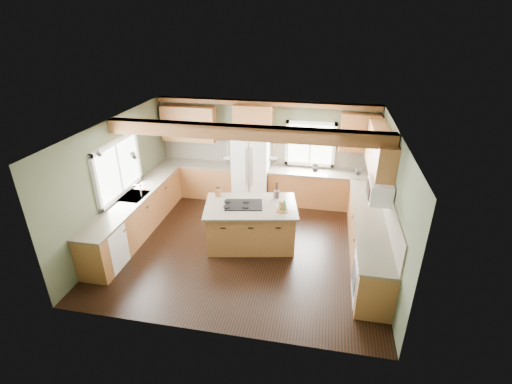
# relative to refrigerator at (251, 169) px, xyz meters

# --- Properties ---
(floor) EXTENTS (5.60, 5.60, 0.00)m
(floor) POSITION_rel_refrigerator_xyz_m (0.30, -2.12, -0.90)
(floor) COLOR black
(floor) RESTS_ON ground
(ceiling) EXTENTS (5.60, 5.60, 0.00)m
(ceiling) POSITION_rel_refrigerator_xyz_m (0.30, -2.12, 1.70)
(ceiling) COLOR silver
(ceiling) RESTS_ON wall_back
(wall_back) EXTENTS (5.60, 0.00, 5.60)m
(wall_back) POSITION_rel_refrigerator_xyz_m (0.30, 0.38, 0.40)
(wall_back) COLOR #465038
(wall_back) RESTS_ON ground
(wall_left) EXTENTS (0.00, 5.00, 5.00)m
(wall_left) POSITION_rel_refrigerator_xyz_m (-2.50, -2.12, 0.40)
(wall_left) COLOR #465038
(wall_left) RESTS_ON ground
(wall_right) EXTENTS (0.00, 5.00, 5.00)m
(wall_right) POSITION_rel_refrigerator_xyz_m (3.10, -2.12, 0.40)
(wall_right) COLOR #465038
(wall_right) RESTS_ON ground
(ceiling_beam) EXTENTS (5.55, 0.26, 0.26)m
(ceiling_beam) POSITION_rel_refrigerator_xyz_m (0.30, -2.02, 1.57)
(ceiling_beam) COLOR #532E17
(ceiling_beam) RESTS_ON ceiling
(soffit_trim) EXTENTS (5.55, 0.20, 0.10)m
(soffit_trim) POSITION_rel_refrigerator_xyz_m (0.30, 0.28, 1.64)
(soffit_trim) COLOR #532E17
(soffit_trim) RESTS_ON ceiling
(backsplash_back) EXTENTS (5.58, 0.03, 0.58)m
(backsplash_back) POSITION_rel_refrigerator_xyz_m (0.30, 0.36, 0.31)
(backsplash_back) COLOR brown
(backsplash_back) RESTS_ON wall_back
(backsplash_right) EXTENTS (0.03, 3.70, 0.58)m
(backsplash_right) POSITION_rel_refrigerator_xyz_m (3.08, -2.07, 0.31)
(backsplash_right) COLOR brown
(backsplash_right) RESTS_ON wall_right
(base_cab_back_left) EXTENTS (2.02, 0.60, 0.88)m
(base_cab_back_left) POSITION_rel_refrigerator_xyz_m (-1.49, 0.08, -0.46)
(base_cab_back_left) COLOR brown
(base_cab_back_left) RESTS_ON floor
(counter_back_left) EXTENTS (2.06, 0.64, 0.04)m
(counter_back_left) POSITION_rel_refrigerator_xyz_m (-1.49, 0.08, 0.00)
(counter_back_left) COLOR #443C31
(counter_back_left) RESTS_ON base_cab_back_left
(base_cab_back_right) EXTENTS (2.62, 0.60, 0.88)m
(base_cab_back_right) POSITION_rel_refrigerator_xyz_m (1.79, 0.08, -0.46)
(base_cab_back_right) COLOR brown
(base_cab_back_right) RESTS_ON floor
(counter_back_right) EXTENTS (2.66, 0.64, 0.04)m
(counter_back_right) POSITION_rel_refrigerator_xyz_m (1.79, 0.08, 0.00)
(counter_back_right) COLOR #443C31
(counter_back_right) RESTS_ON base_cab_back_right
(base_cab_left) EXTENTS (0.60, 3.70, 0.88)m
(base_cab_left) POSITION_rel_refrigerator_xyz_m (-2.20, -2.07, -0.46)
(base_cab_left) COLOR brown
(base_cab_left) RESTS_ON floor
(counter_left) EXTENTS (0.64, 3.74, 0.04)m
(counter_left) POSITION_rel_refrigerator_xyz_m (-2.20, -2.07, 0.00)
(counter_left) COLOR #443C31
(counter_left) RESTS_ON base_cab_left
(base_cab_right) EXTENTS (0.60, 3.70, 0.88)m
(base_cab_right) POSITION_rel_refrigerator_xyz_m (2.80, -2.07, -0.46)
(base_cab_right) COLOR brown
(base_cab_right) RESTS_ON floor
(counter_right) EXTENTS (0.64, 3.74, 0.04)m
(counter_right) POSITION_rel_refrigerator_xyz_m (2.80, -2.07, 0.00)
(counter_right) COLOR #443C31
(counter_right) RESTS_ON base_cab_right
(upper_cab_back_left) EXTENTS (1.40, 0.35, 0.90)m
(upper_cab_back_left) POSITION_rel_refrigerator_xyz_m (-1.69, 0.21, 1.05)
(upper_cab_back_left) COLOR brown
(upper_cab_back_left) RESTS_ON wall_back
(upper_cab_over_fridge) EXTENTS (0.96, 0.35, 0.70)m
(upper_cab_over_fridge) POSITION_rel_refrigerator_xyz_m (-0.00, 0.21, 1.25)
(upper_cab_over_fridge) COLOR brown
(upper_cab_over_fridge) RESTS_ON wall_back
(upper_cab_right) EXTENTS (0.35, 2.20, 0.90)m
(upper_cab_right) POSITION_rel_refrigerator_xyz_m (2.92, -1.22, 1.05)
(upper_cab_right) COLOR brown
(upper_cab_right) RESTS_ON wall_right
(upper_cab_back_corner) EXTENTS (0.90, 0.35, 0.90)m
(upper_cab_back_corner) POSITION_rel_refrigerator_xyz_m (2.60, 0.21, 1.05)
(upper_cab_back_corner) COLOR brown
(upper_cab_back_corner) RESTS_ON wall_back
(window_left) EXTENTS (0.04, 1.60, 1.05)m
(window_left) POSITION_rel_refrigerator_xyz_m (-2.48, -2.07, 0.65)
(window_left) COLOR white
(window_left) RESTS_ON wall_left
(window_back) EXTENTS (1.10, 0.04, 1.00)m
(window_back) POSITION_rel_refrigerator_xyz_m (1.45, 0.36, 0.65)
(window_back) COLOR white
(window_back) RESTS_ON wall_back
(sink) EXTENTS (0.50, 0.65, 0.03)m
(sink) POSITION_rel_refrigerator_xyz_m (-2.20, -2.07, 0.01)
(sink) COLOR #262628
(sink) RESTS_ON counter_left
(faucet) EXTENTS (0.02, 0.02, 0.28)m
(faucet) POSITION_rel_refrigerator_xyz_m (-2.02, -2.07, 0.15)
(faucet) COLOR #B2B2B7
(faucet) RESTS_ON sink
(dishwasher) EXTENTS (0.60, 0.60, 0.84)m
(dishwasher) POSITION_rel_refrigerator_xyz_m (-2.19, -3.37, -0.47)
(dishwasher) COLOR white
(dishwasher) RESTS_ON floor
(oven) EXTENTS (0.60, 0.72, 0.84)m
(oven) POSITION_rel_refrigerator_xyz_m (2.79, -3.37, -0.47)
(oven) COLOR white
(oven) RESTS_ON floor
(microwave) EXTENTS (0.40, 0.70, 0.38)m
(microwave) POSITION_rel_refrigerator_xyz_m (2.88, -2.17, 0.65)
(microwave) COLOR white
(microwave) RESTS_ON wall_right
(pendant_left) EXTENTS (0.18, 0.18, 0.16)m
(pendant_left) POSITION_rel_refrigerator_xyz_m (-0.04, -2.11, 0.98)
(pendant_left) COLOR #B2B2B7
(pendant_left) RESTS_ON ceiling
(pendant_right) EXTENTS (0.18, 0.18, 0.16)m
(pendant_right) POSITION_rel_refrigerator_xyz_m (0.84, -1.93, 0.98)
(pendant_right) COLOR #B2B2B7
(pendant_right) RESTS_ON ceiling
(refrigerator) EXTENTS (0.90, 0.74, 1.80)m
(refrigerator) POSITION_rel_refrigerator_xyz_m (0.00, 0.00, 0.00)
(refrigerator) COLOR white
(refrigerator) RESTS_ON floor
(island) EXTENTS (1.96, 1.41, 0.88)m
(island) POSITION_rel_refrigerator_xyz_m (0.40, -2.02, -0.46)
(island) COLOR olive
(island) RESTS_ON floor
(island_top) EXTENTS (2.10, 1.55, 0.04)m
(island_top) POSITION_rel_refrigerator_xyz_m (0.40, -2.02, 0.00)
(island_top) COLOR #443C31
(island_top) RESTS_ON island
(cooktop) EXTENTS (0.86, 0.65, 0.02)m
(cooktop) POSITION_rel_refrigerator_xyz_m (0.25, -2.05, 0.03)
(cooktop) COLOR black
(cooktop) RESTS_ON island_top
(knife_block) EXTENTS (0.12, 0.10, 0.18)m
(knife_block) POSITION_rel_refrigerator_xyz_m (-0.38, -1.75, 0.11)
(knife_block) COLOR brown
(knife_block) RESTS_ON island_top
(utensil_crock) EXTENTS (0.13, 0.13, 0.17)m
(utensil_crock) POSITION_rel_refrigerator_xyz_m (0.87, -1.57, 0.10)
(utensil_crock) COLOR #362E2B
(utensil_crock) RESTS_ON island_top
(bottle_tray) EXTENTS (0.28, 0.28, 0.23)m
(bottle_tray) POSITION_rel_refrigerator_xyz_m (1.07, -2.14, 0.13)
(bottle_tray) COLOR brown
(bottle_tray) RESTS_ON island_top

